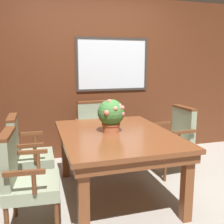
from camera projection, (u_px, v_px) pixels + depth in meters
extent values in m
plane|color=#A39E93|center=(128.00, 203.00, 2.78)|extent=(14.00, 14.00, 0.00)
cube|color=#5B2D19|center=(94.00, 79.00, 4.07)|extent=(7.20, 0.06, 2.45)
cube|color=white|center=(113.00, 64.00, 4.07)|extent=(1.08, 0.01, 0.75)
cube|color=#38332D|center=(113.00, 38.00, 3.99)|extent=(1.15, 0.02, 0.04)
cube|color=#38332D|center=(113.00, 90.00, 4.14)|extent=(1.15, 0.02, 0.04)
cube|color=#38332D|center=(77.00, 65.00, 3.91)|extent=(0.04, 0.02, 0.75)
cube|color=#38332D|center=(146.00, 64.00, 4.22)|extent=(0.03, 0.02, 0.75)
cube|color=brown|center=(83.00, 202.00, 2.16)|extent=(0.09, 0.09, 0.68)
cube|color=brown|center=(187.00, 187.00, 2.43)|extent=(0.09, 0.09, 0.68)
cube|color=brown|center=(65.00, 151.00, 3.40)|extent=(0.09, 0.09, 0.68)
cube|color=brown|center=(135.00, 145.00, 3.67)|extent=(0.09, 0.09, 0.68)
cube|color=brown|center=(116.00, 141.00, 2.86)|extent=(1.12, 1.47, 0.09)
cube|color=brown|center=(116.00, 135.00, 2.84)|extent=(1.18, 1.53, 0.04)
cylinder|color=brown|center=(149.00, 157.00, 3.66)|extent=(0.04, 0.04, 0.33)
cylinder|color=brown|center=(165.00, 168.00, 3.28)|extent=(0.04, 0.04, 0.33)
cylinder|color=brown|center=(174.00, 154.00, 3.79)|extent=(0.04, 0.04, 0.33)
cylinder|color=brown|center=(192.00, 164.00, 3.41)|extent=(0.04, 0.04, 0.33)
cube|color=#93A384|center=(170.00, 145.00, 3.49)|extent=(0.49, 0.50, 0.11)
cube|color=#93A384|center=(183.00, 124.00, 3.51)|extent=(0.11, 0.44, 0.42)
cube|color=brown|center=(184.00, 108.00, 3.47)|extent=(0.12, 0.44, 0.03)
cylinder|color=brown|center=(159.00, 130.00, 3.68)|extent=(0.04, 0.04, 0.18)
cube|color=brown|center=(164.00, 124.00, 3.69)|extent=(0.32, 0.06, 0.04)
cylinder|color=brown|center=(179.00, 140.00, 3.23)|extent=(0.04, 0.04, 0.18)
cube|color=brown|center=(185.00, 132.00, 3.23)|extent=(0.32, 0.06, 0.04)
cylinder|color=brown|center=(52.00, 183.00, 2.89)|extent=(0.04, 0.04, 0.33)
cylinder|color=brown|center=(51.00, 168.00, 3.28)|extent=(0.04, 0.04, 0.33)
cylinder|color=brown|center=(14.00, 187.00, 2.78)|extent=(0.04, 0.04, 0.33)
cylinder|color=brown|center=(17.00, 172.00, 3.17)|extent=(0.04, 0.04, 0.33)
cube|color=#93A384|center=(33.00, 159.00, 2.99)|extent=(0.46, 0.48, 0.11)
cube|color=#93A384|center=(13.00, 138.00, 2.89)|extent=(0.08, 0.43, 0.42)
cube|color=brown|center=(12.00, 118.00, 2.84)|extent=(0.09, 0.43, 0.03)
cylinder|color=brown|center=(35.00, 154.00, 2.74)|extent=(0.04, 0.04, 0.18)
cube|color=brown|center=(28.00, 146.00, 2.70)|extent=(0.32, 0.04, 0.04)
cylinder|color=brown|center=(35.00, 140.00, 3.20)|extent=(0.04, 0.04, 0.18)
cube|color=brown|center=(29.00, 134.00, 3.16)|extent=(0.32, 0.04, 0.04)
cylinder|color=brown|center=(85.00, 157.00, 3.68)|extent=(0.04, 0.04, 0.33)
cylinder|color=brown|center=(113.00, 154.00, 3.81)|extent=(0.04, 0.04, 0.33)
cylinder|color=brown|center=(79.00, 148.00, 4.05)|extent=(0.04, 0.04, 0.33)
cylinder|color=brown|center=(104.00, 146.00, 4.18)|extent=(0.04, 0.04, 0.33)
cube|color=#93A384|center=(95.00, 137.00, 3.89)|extent=(0.49, 0.48, 0.11)
cube|color=#93A384|center=(92.00, 117.00, 4.01)|extent=(0.44, 0.10, 0.42)
cube|color=brown|center=(91.00, 102.00, 3.97)|extent=(0.44, 0.11, 0.03)
cylinder|color=brown|center=(79.00, 129.00, 3.75)|extent=(0.04, 0.04, 0.18)
cube|color=brown|center=(78.00, 122.00, 3.80)|extent=(0.05, 0.32, 0.04)
cylinder|color=brown|center=(111.00, 126.00, 3.91)|extent=(0.04, 0.04, 0.18)
cube|color=brown|center=(110.00, 119.00, 3.95)|extent=(0.05, 0.32, 0.04)
cylinder|color=brown|center=(57.00, 220.00, 2.21)|extent=(0.04, 0.04, 0.33)
cylinder|color=brown|center=(57.00, 196.00, 2.60)|extent=(0.04, 0.04, 0.33)
cylinder|color=brown|center=(15.00, 200.00, 2.52)|extent=(0.04, 0.04, 0.33)
cube|color=#93A384|center=(33.00, 187.00, 2.32)|extent=(0.50, 0.51, 0.11)
cube|color=#93A384|center=(8.00, 160.00, 2.24)|extent=(0.12, 0.44, 0.42)
cube|color=brown|center=(6.00, 134.00, 2.19)|extent=(0.12, 0.44, 0.03)
cylinder|color=brown|center=(34.00, 183.00, 2.07)|extent=(0.04, 0.04, 0.18)
cube|color=brown|center=(24.00, 173.00, 2.04)|extent=(0.32, 0.06, 0.04)
cylinder|color=brown|center=(38.00, 161.00, 2.54)|extent=(0.04, 0.04, 0.18)
cube|color=brown|center=(30.00, 152.00, 2.51)|extent=(0.32, 0.06, 0.04)
cylinder|color=#B2603D|center=(111.00, 128.00, 2.85)|extent=(0.18, 0.18, 0.10)
cylinder|color=#B2603D|center=(111.00, 124.00, 2.85)|extent=(0.20, 0.20, 0.02)
sphere|color=#427F3D|center=(111.00, 113.00, 2.82)|extent=(0.29, 0.29, 0.29)
sphere|color=#DC846F|center=(115.00, 109.00, 2.70)|extent=(0.05, 0.05, 0.05)
sphere|color=#F07B69|center=(121.00, 108.00, 2.75)|extent=(0.04, 0.04, 0.04)
sphere|color=#F67362|center=(107.00, 113.00, 2.69)|extent=(0.06, 0.06, 0.06)
sphere|color=#E37B74|center=(120.00, 106.00, 2.76)|extent=(0.04, 0.04, 0.04)
sphere|color=#E77B6C|center=(109.00, 102.00, 2.75)|extent=(0.05, 0.05, 0.05)
sphere|color=#EC7F7C|center=(122.00, 108.00, 2.78)|extent=(0.05, 0.05, 0.05)
sphere|color=#E76978|center=(123.00, 114.00, 2.77)|extent=(0.04, 0.04, 0.04)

